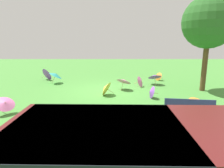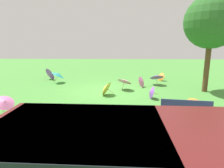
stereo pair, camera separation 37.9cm
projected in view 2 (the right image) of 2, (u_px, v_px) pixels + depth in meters
ground at (108, 91)px, 10.99m from camera, size 40.00×40.00×0.00m
van_dark at (127, 163)px, 2.95m from camera, size 4.64×2.21×1.53m
park_bench at (185, 112)px, 6.38m from camera, size 1.65×0.70×0.90m
shade_tree at (212, 22)px, 10.01m from camera, size 2.81×2.81×5.15m
parasol_orange_0 at (197, 103)px, 7.36m from camera, size 0.91×0.90×0.65m
parasol_yellow_0 at (105, 88)px, 9.98m from camera, size 0.81×0.89×0.76m
parasol_blue_0 at (65, 113)px, 6.71m from camera, size 0.63×0.61×0.60m
parasol_purple_0 at (156, 76)px, 12.31m from camera, size 0.96×0.95×0.81m
parasol_pink_0 at (4, 102)px, 7.46m from camera, size 0.98×0.98×0.72m
parasol_pink_1 at (142, 82)px, 11.72m from camera, size 0.72×0.76×0.68m
parasol_purple_1 at (51, 73)px, 14.14m from camera, size 1.04×0.99×0.89m
parasol_teal_0 at (58, 74)px, 12.90m from camera, size 1.05×1.07×0.86m
parasol_pink_2 at (125, 81)px, 11.03m from camera, size 1.14×1.13×0.79m
parasol_purple_2 at (151, 92)px, 9.38m from camera, size 0.56×0.64×0.63m
parasol_orange_3 at (161, 77)px, 13.64m from camera, size 0.68×0.69×0.60m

